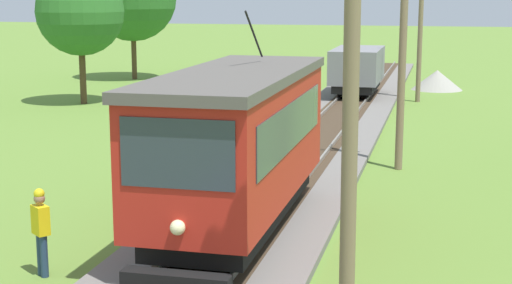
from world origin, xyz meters
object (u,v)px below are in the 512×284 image
(red_tram, at_px, (237,144))
(gravel_pile, at_px, (437,80))
(utility_pole_far, at_px, (420,25))
(utility_pole_near_tram, at_px, (351,102))
(freight_car, at_px, (357,69))
(utility_pole_mid, at_px, (402,56))
(tree_right_near, at_px, (80,12))
(second_worker, at_px, (41,228))

(red_tram, xyz_separation_m, gravel_pile, (4.02, 29.05, -1.63))
(red_tram, distance_m, utility_pole_far, 24.03)
(utility_pole_near_tram, bearing_deg, freight_car, 96.10)
(utility_pole_mid, bearing_deg, utility_pole_near_tram, -90.00)
(gravel_pile, relative_size, tree_right_near, 0.43)
(freight_car, distance_m, tree_right_near, 14.33)
(utility_pole_mid, height_order, utility_pole_far, utility_pole_far)
(utility_pole_far, relative_size, second_worker, 4.26)
(utility_pole_near_tram, xyz_separation_m, tree_right_near, (-16.24, 24.43, 0.58))
(second_worker, distance_m, tree_right_near, 24.79)
(second_worker, bearing_deg, utility_pole_mid, 8.77)
(gravel_pile, bearing_deg, utility_pole_mid, -92.39)
(utility_pole_near_tram, height_order, utility_pole_mid, utility_pole_near_tram)
(freight_car, bearing_deg, utility_pole_mid, -78.89)
(utility_pole_near_tram, distance_m, utility_pole_mid, 13.42)
(utility_pole_far, xyz_separation_m, second_worker, (-6.25, -27.04, -2.91))
(freight_car, height_order, tree_right_near, tree_right_near)
(utility_pole_near_tram, bearing_deg, utility_pole_mid, 90.00)
(gravel_pile, distance_m, tree_right_near, 20.18)
(red_tram, height_order, utility_pole_near_tram, utility_pole_near_tram)
(utility_pole_near_tram, relative_size, utility_pole_mid, 1.11)
(utility_pole_near_tram, distance_m, second_worker, 7.21)
(freight_car, relative_size, gravel_pile, 1.81)
(freight_car, xyz_separation_m, gravel_pile, (4.02, 4.91, -1.00))
(freight_car, bearing_deg, utility_pole_near_tram, -83.90)
(utility_pole_mid, bearing_deg, freight_car, 101.11)
(second_worker, bearing_deg, utility_pole_far, 24.51)
(utility_pole_far, distance_m, second_worker, 27.90)
(freight_car, height_order, utility_pole_mid, utility_pole_mid)
(red_tram, xyz_separation_m, utility_pole_mid, (3.14, 8.11, 1.38))
(freight_car, distance_m, gravel_pile, 6.43)
(red_tram, bearing_deg, tree_right_near, 124.40)
(freight_car, xyz_separation_m, utility_pole_far, (3.15, -0.38, 2.34))
(gravel_pile, relative_size, second_worker, 1.61)
(utility_pole_far, bearing_deg, freight_car, 173.18)
(utility_pole_near_tram, relative_size, tree_right_near, 1.15)
(utility_pole_mid, bearing_deg, utility_pole_far, 90.00)
(freight_car, height_order, gravel_pile, freight_car)
(utility_pole_near_tram, bearing_deg, second_worker, 162.01)
(utility_pole_mid, distance_m, utility_pole_far, 15.66)
(red_tram, distance_m, freight_car, 24.14)
(utility_pole_near_tram, relative_size, utility_pole_far, 1.02)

